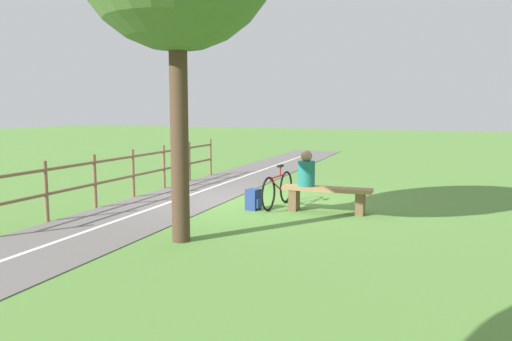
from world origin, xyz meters
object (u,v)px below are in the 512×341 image
(bicycle, at_px, (278,189))
(backpack, at_px, (253,200))
(bench, at_px, (327,195))
(person_seated, at_px, (306,171))

(bicycle, xyz_separation_m, backpack, (0.34, 0.53, -0.16))
(bench, distance_m, person_seated, 0.65)
(person_seated, height_order, backpack, person_seated)
(person_seated, height_order, bicycle, person_seated)
(bench, relative_size, bicycle, 1.05)
(person_seated, bearing_deg, backpack, 13.82)
(bench, xyz_separation_m, person_seated, (0.43, 0.02, 0.48))
(person_seated, distance_m, backpack, 1.26)
(bench, bearing_deg, bicycle, -12.46)
(bench, relative_size, backpack, 4.22)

